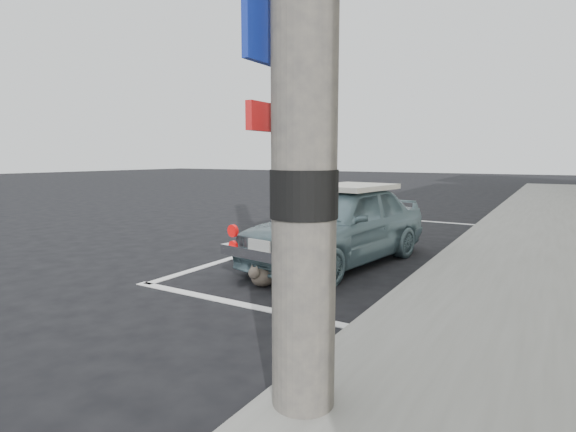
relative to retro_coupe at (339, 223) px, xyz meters
The scene contains 7 objects.
ground 1.86m from the retro_coupe, 108.61° to the right, with size 80.00×80.00×0.00m, color black.
sidewalk 2.70m from the retro_coupe, ahead, with size 2.80×40.00×0.15m, color slate.
pline_rear 2.26m from the retro_coupe, 91.75° to the right, with size 3.00×0.12×0.01m, color silver.
pline_front 4.85m from the retro_coupe, 90.80° to the left, with size 3.00×0.12×0.01m, color silver.
pline_side 2.05m from the retro_coupe, 138.08° to the left, with size 0.12×7.00×0.01m, color silver.
retro_coupe is the anchor object (origin of this frame).
cat 1.61m from the retro_coupe, 99.37° to the right, with size 0.29×0.51×0.28m.
Camera 1 is at (3.17, -4.03, 1.49)m, focal length 28.00 mm.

